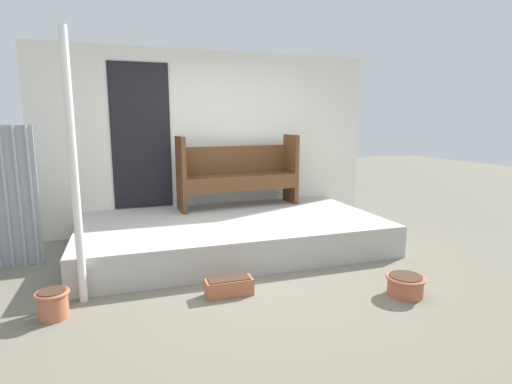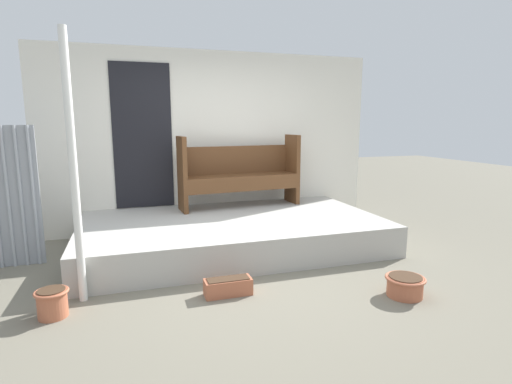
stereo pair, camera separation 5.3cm
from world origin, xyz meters
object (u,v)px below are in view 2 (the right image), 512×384
at_px(flower_pot_middle, 405,285).
at_px(planter_box_rect, 228,287).
at_px(support_post, 74,171).
at_px(flower_pot_left, 52,302).
at_px(bench, 240,171).

bearing_deg(flower_pot_middle, planter_box_rect, 161.42).
distance_m(support_post, flower_pot_left, 1.10).
bearing_deg(support_post, planter_box_rect, -12.81).
distance_m(flower_pot_left, planter_box_rect, 1.48).
relative_size(bench, planter_box_rect, 4.00).
xyz_separation_m(bench, planter_box_rect, (-0.69, -2.08, -0.82)).
bearing_deg(flower_pot_left, planter_box_rect, -1.01).
distance_m(flower_pot_left, flower_pot_middle, 3.08).
xyz_separation_m(support_post, flower_pot_left, (-0.21, -0.26, -1.05)).
bearing_deg(planter_box_rect, flower_pot_middle, -18.58).
bearing_deg(bench, support_post, -142.39).
distance_m(support_post, planter_box_rect, 1.71).
height_order(flower_pot_left, flower_pot_middle, flower_pot_left).
height_order(flower_pot_middle, planter_box_rect, flower_pot_middle).
distance_m(support_post, bench, 2.67).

